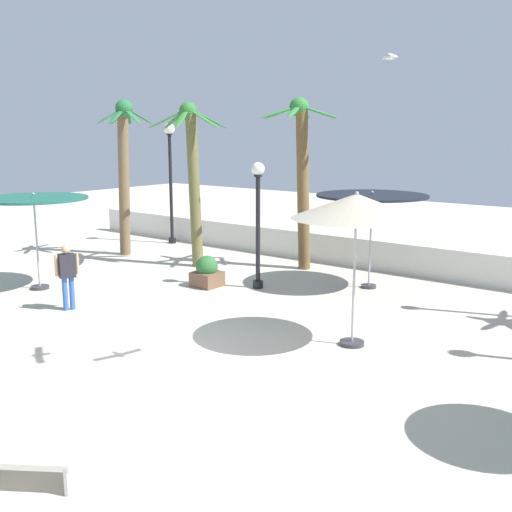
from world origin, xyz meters
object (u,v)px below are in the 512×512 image
at_px(patio_umbrella_2, 34,202).
at_px(seagull_2, 390,57).
at_px(guest_0, 67,271).
at_px(palm_tree_1, 302,165).
at_px(lamp_post_0, 170,166).
at_px(lamp_post_3, 258,213).
at_px(palm_tree_2, 192,166).
at_px(planter, 207,273).
at_px(patio_umbrella_0, 356,207).
at_px(lounge_chair_1, 0,451).
at_px(patio_umbrella_3, 372,198).
at_px(palm_tree_3, 124,162).

distance_m(patio_umbrella_2, seagull_2, 10.49).
bearing_deg(guest_0, palm_tree_1, 76.39).
bearing_deg(lamp_post_0, lamp_post_3, -26.37).
height_order(palm_tree_2, lamp_post_3, palm_tree_2).
relative_size(guest_0, planter, 1.84).
height_order(patio_umbrella_0, palm_tree_2, palm_tree_2).
bearing_deg(lounge_chair_1, planter, 117.93).
bearing_deg(patio_umbrella_2, patio_umbrella_3, 39.00).
xyz_separation_m(seagull_2, planter, (-2.93, -4.50, -5.80)).
distance_m(patio_umbrella_2, patio_umbrella_3, 8.84).
xyz_separation_m(palm_tree_3, lamp_post_0, (-0.42, 2.51, -0.26)).
bearing_deg(guest_0, lounge_chair_1, -41.19).
distance_m(patio_umbrella_0, palm_tree_1, 7.03).
distance_m(palm_tree_2, lamp_post_0, 4.14).
bearing_deg(patio_umbrella_0, planter, 162.82).
xyz_separation_m(palm_tree_1, seagull_2, (2.24, 1.01, 3.02)).
height_order(palm_tree_1, planter, palm_tree_1).
bearing_deg(patio_umbrella_3, planter, -143.73).
distance_m(palm_tree_1, palm_tree_3, 6.12).
height_order(lamp_post_3, guest_0, lamp_post_3).
relative_size(lounge_chair_1, guest_0, 1.20).
relative_size(patio_umbrella_0, patio_umbrella_2, 1.10).
xyz_separation_m(lamp_post_0, planter, (5.53, -4.05, -2.50)).
distance_m(lamp_post_3, planter, 2.16).
distance_m(guest_0, planter, 3.85).
height_order(lamp_post_3, seagull_2, seagull_2).
bearing_deg(patio_umbrella_3, patio_umbrella_2, -141.00).
height_order(palm_tree_1, lamp_post_3, palm_tree_1).
bearing_deg(palm_tree_3, patio_umbrella_2, -68.61).
relative_size(patio_umbrella_0, palm_tree_1, 0.59).
distance_m(patio_umbrella_0, palm_tree_2, 8.30).
xyz_separation_m(patio_umbrella_2, lamp_post_0, (-2.19, 7.03, 0.56)).
bearing_deg(patio_umbrella_2, seagull_2, 49.98).
bearing_deg(planter, lamp_post_3, 31.12).
bearing_deg(seagull_2, patio_umbrella_3, -72.59).
distance_m(patio_umbrella_3, seagull_2, 4.26).
relative_size(patio_umbrella_3, palm_tree_3, 0.56).
xyz_separation_m(palm_tree_2, lamp_post_3, (3.32, -0.99, -1.06)).
bearing_deg(guest_0, patio_umbrella_0, 17.07).
relative_size(patio_umbrella_0, planter, 3.57).
height_order(palm_tree_1, palm_tree_2, palm_tree_1).
bearing_deg(patio_umbrella_2, palm_tree_1, 57.98).
bearing_deg(palm_tree_1, guest_0, -103.61).
bearing_deg(patio_umbrella_0, guest_0, -162.93).
xyz_separation_m(patio_umbrella_0, patio_umbrella_2, (-8.78, -1.29, -0.41)).
xyz_separation_m(patio_umbrella_2, palm_tree_1, (4.04, 6.46, 0.84)).
bearing_deg(palm_tree_2, planter, -38.87).
distance_m(lamp_post_0, lamp_post_3, 7.55).
bearing_deg(planter, seagull_2, 56.89).
height_order(palm_tree_3, lamp_post_3, palm_tree_3).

